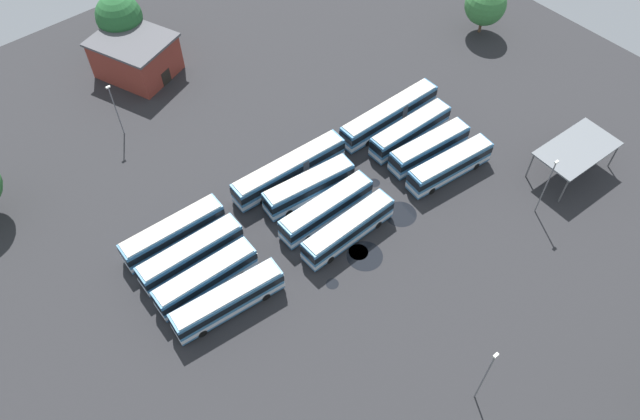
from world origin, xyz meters
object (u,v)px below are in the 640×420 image
Objects in this scene: bus_row1_slot2 at (326,209)px; bus_row2_slot2 at (206,278)px; bus_row0_slot0 at (390,115)px; bus_row0_slot2 at (429,148)px; lamp_post_by_building at (116,109)px; tree_northeast at (119,17)px; bus_row2_slot3 at (228,301)px; bus_row2_slot0 at (173,233)px; bus_row0_slot1 at (410,131)px; bus_row1_slot1 at (309,187)px; bus_row1_slot3 at (348,229)px; depot_building at (136,56)px; lamp_post_near_entrance at (546,185)px; bus_row2_slot1 at (191,254)px; bus_row1_slot0 at (290,170)px; maintenance_shelter at (578,149)px; lamp_post_mid_lot at (486,375)px; bus_row0_slot3 at (450,166)px; tree_north_edge at (486,4)px.

bus_row2_slot2 is at bearing -4.19° from bus_row1_slot2.
bus_row0_slot2 is at bearing 86.13° from bus_row0_slot0.
lamp_post_by_building is 18.05m from tree_northeast.
bus_row2_slot3 is at bearing 73.12° from tree_northeast.
tree_northeast is (-14.42, -42.99, 4.59)m from bus_row2_slot2.
bus_row2_slot3 is (0.35, 11.45, 0.00)m from bus_row2_slot0.
tree_northeast is at bearing -65.25° from bus_row0_slot1.
bus_row1_slot1 is 7.95m from bus_row1_slot3.
depot_building is 1.50× the size of lamp_post_near_entrance.
bus_row1_slot3 is at bearing 150.72° from bus_row2_slot1.
bus_row0_slot2 is 0.95× the size of bus_row1_slot3.
bus_row1_slot1 is at bearing 89.86° from bus_row1_slot0.
maintenance_shelter is (-44.61, 19.46, 2.29)m from bus_row2_slot1.
depot_building is at bearing -90.28° from lamp_post_mid_lot.
bus_row0_slot1 is at bearing -177.32° from bus_row2_slot2.
bus_row1_slot2 is 25.85m from lamp_post_near_entrance.
bus_row1_slot2 is 1.06× the size of bus_row2_slot2.
bus_row2_slot1 is 41.74m from lamp_post_near_entrance.
bus_row0_slot2 and bus_row0_slot3 have the same top height.
lamp_post_mid_lot reaches higher than bus_row1_slot0.
bus_row0_slot3 is 0.96× the size of bus_row2_slot3.
bus_row0_slot1 is 1.28× the size of tree_northeast.
bus_row0_slot2 is at bearing -128.52° from lamp_post_mid_lot.
lamp_post_mid_lot is at bearing 82.40° from bus_row1_slot1.
tree_northeast is (2.57, -40.19, 4.59)m from bus_row1_slot1.
bus_row1_slot1 is (16.65, 2.78, -0.00)m from bus_row0_slot0.
bus_row0_slot1 is at bearing -170.84° from bus_row1_slot2.
lamp_post_near_entrance is at bearing 110.24° from tree_northeast.
depot_building is 65.40m from lamp_post_mid_lot.
bus_row0_slot3 is 1.52× the size of tree_north_edge.
bus_row2_slot0 is 0.94× the size of depot_building.
bus_row2_slot1 is 59.73m from tree_north_edge.
maintenance_shelter is at bearing 131.71° from bus_row0_slot2.
bus_row2_slot1 is (16.50, -0.96, 0.00)m from bus_row1_slot1.
bus_row1_slot3 is 23.66m from lamp_post_near_entrance.
bus_row2_slot0 is at bearing -29.16° from bus_row1_slot2.
bus_row1_slot2 is 1.34× the size of lamp_post_mid_lot.
bus_row0_slot2 and bus_row1_slot1 have the same top height.
bus_row0_slot2 is 0.93× the size of bus_row1_slot2.
bus_row0_slot0 is 36.36m from lamp_post_by_building.
bus_row1_slot0 is at bearing 119.64° from lamp_post_by_building.
bus_row1_slot1 and bus_row2_slot0 have the same top height.
depot_building reaches higher than bus_row0_slot3.
tree_northeast reaches higher than bus_row0_slot2.
bus_row2_slot1 is at bearing -29.96° from lamp_post_near_entrance.
bus_row1_slot3 is (16.48, -0.95, 0.00)m from bus_row0_slot3.
lamp_post_mid_lot is (20.70, 33.16, 3.35)m from bus_row0_slot0.
bus_row2_slot0 is at bearing 3.65° from tree_north_edge.
bus_row0_slot3 is (0.29, 3.84, 0.00)m from bus_row0_slot2.
lamp_post_near_entrance is (-23.30, 54.81, 1.87)m from depot_building.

